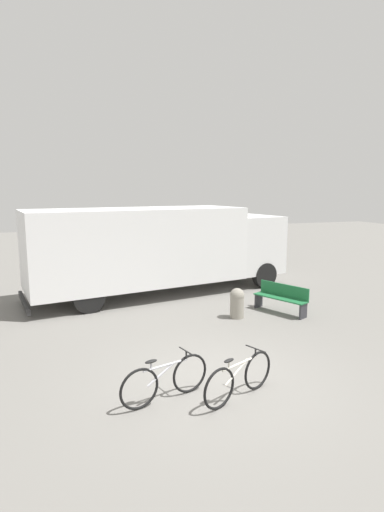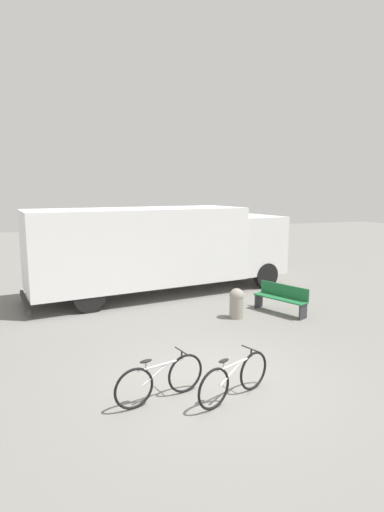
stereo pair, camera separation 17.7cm
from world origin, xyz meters
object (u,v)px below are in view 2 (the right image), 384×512
Objects in this scene: bicycle_middle at (234,378)px; park_bench at (282,297)px; bicycle_near at (161,379)px; bollard_near_bench at (237,302)px; delivery_truck at (160,246)px.

park_bench is at bearing 27.47° from bicycle_middle.
bollard_near_bench is at bearing 34.73° from bicycle_near.
bicycle_near is at bearing 140.72° from bicycle_middle.
bollard_near_bench is at bearing 66.60° from park_bench.
delivery_truck is 7.30m from bicycle_near.
park_bench is 1.05× the size of bicycle_middle.
park_bench is 1.95× the size of bollard_near_bench.
bollard_near_bench is at bearing -77.42° from delivery_truck.
bollard_near_bench reaches higher than park_bench.
delivery_truck is at bearing 62.75° from bicycle_middle.
bicycle_near is 1.25m from bicycle_middle.
bollard_near_bench is (3.06, 3.63, 0.08)m from bicycle_near.
park_bench is 1.43m from bollard_near_bench.
delivery_truck is 5.66× the size of bicycle_near.
bicycle_middle is at bearing -31.31° from bicycle_near.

